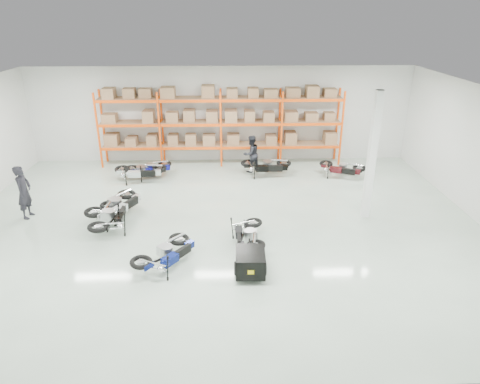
{
  "coord_description": "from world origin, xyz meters",
  "views": [
    {
      "loc": [
        0.28,
        -13.18,
        6.87
      ],
      "look_at": [
        0.7,
        0.29,
        1.1
      ],
      "focal_mm": 32.0,
      "sensor_mm": 36.0,
      "label": 1
    }
  ],
  "objects_px": {
    "trailer": "(250,262)",
    "moto_back_d": "(342,165)",
    "person_left": "(24,192)",
    "person_back": "(251,154)",
    "moto_back_b": "(140,168)",
    "moto_back_a": "(149,166)",
    "moto_silver_left": "(116,201)",
    "moto_black_far_left": "(111,213)",
    "moto_touring_right": "(248,231)",
    "moto_back_c": "(266,163)",
    "moto_blue_centre": "(167,249)"
  },
  "relations": [
    {
      "from": "person_back",
      "to": "person_left",
      "type": "bearing_deg",
      "value": -7.76
    },
    {
      "from": "moto_black_far_left",
      "to": "moto_back_a",
      "type": "distance_m",
      "value": 4.86
    },
    {
      "from": "moto_black_far_left",
      "to": "moto_back_d",
      "type": "distance_m",
      "value": 10.08
    },
    {
      "from": "moto_silver_left",
      "to": "moto_back_d",
      "type": "relative_size",
      "value": 1.15
    },
    {
      "from": "moto_black_far_left",
      "to": "person_left",
      "type": "bearing_deg",
      "value": -18.88
    },
    {
      "from": "moto_back_a",
      "to": "person_back",
      "type": "relative_size",
      "value": 1.05
    },
    {
      "from": "moto_blue_centre",
      "to": "moto_black_far_left",
      "type": "bearing_deg",
      "value": -11.8
    },
    {
      "from": "moto_touring_right",
      "to": "moto_back_b",
      "type": "xyz_separation_m",
      "value": [
        -4.37,
        5.69,
        0.05
      ]
    },
    {
      "from": "moto_silver_left",
      "to": "trailer",
      "type": "relative_size",
      "value": 1.19
    },
    {
      "from": "trailer",
      "to": "moto_back_b",
      "type": "height_order",
      "value": "moto_back_b"
    },
    {
      "from": "moto_black_far_left",
      "to": "person_back",
      "type": "relative_size",
      "value": 1.16
    },
    {
      "from": "trailer",
      "to": "moto_back_a",
      "type": "xyz_separation_m",
      "value": [
        -4.03,
        7.73,
        0.12
      ]
    },
    {
      "from": "moto_silver_left",
      "to": "moto_back_c",
      "type": "distance_m",
      "value": 6.97
    },
    {
      "from": "person_left",
      "to": "moto_back_b",
      "type": "bearing_deg",
      "value": -41.22
    },
    {
      "from": "moto_back_d",
      "to": "person_left",
      "type": "bearing_deg",
      "value": 131.34
    },
    {
      "from": "moto_black_far_left",
      "to": "moto_touring_right",
      "type": "height_order",
      "value": "moto_black_far_left"
    },
    {
      "from": "moto_blue_centre",
      "to": "person_back",
      "type": "xyz_separation_m",
      "value": [
        2.85,
        7.82,
        0.28
      ]
    },
    {
      "from": "person_left",
      "to": "moto_black_far_left",
      "type": "bearing_deg",
      "value": -103.62
    },
    {
      "from": "moto_back_d",
      "to": "person_back",
      "type": "bearing_deg",
      "value": 103.26
    },
    {
      "from": "moto_silver_left",
      "to": "trailer",
      "type": "xyz_separation_m",
      "value": [
        4.55,
        -3.77,
        -0.2
      ]
    },
    {
      "from": "moto_back_a",
      "to": "person_left",
      "type": "bearing_deg",
      "value": 113.35
    },
    {
      "from": "moto_touring_right",
      "to": "moto_back_c",
      "type": "bearing_deg",
      "value": 80.34
    },
    {
      "from": "moto_back_b",
      "to": "moto_back_c",
      "type": "distance_m",
      "value": 5.53
    },
    {
      "from": "trailer",
      "to": "moto_back_b",
      "type": "xyz_separation_m",
      "value": [
        -4.37,
        7.29,
        0.17
      ]
    },
    {
      "from": "moto_touring_right",
      "to": "moto_back_d",
      "type": "bearing_deg",
      "value": 53.68
    },
    {
      "from": "moto_touring_right",
      "to": "moto_back_a",
      "type": "distance_m",
      "value": 7.34
    },
    {
      "from": "moto_back_b",
      "to": "moto_back_d",
      "type": "relative_size",
      "value": 1.08
    },
    {
      "from": "moto_blue_centre",
      "to": "moto_back_c",
      "type": "xyz_separation_m",
      "value": [
        3.5,
        7.31,
        0.02
      ]
    },
    {
      "from": "moto_back_c",
      "to": "moto_back_b",
      "type": "bearing_deg",
      "value": 96.88
    },
    {
      "from": "moto_back_b",
      "to": "person_back",
      "type": "bearing_deg",
      "value": -80.67
    },
    {
      "from": "moto_touring_right",
      "to": "trailer",
      "type": "distance_m",
      "value": 1.6
    },
    {
      "from": "trailer",
      "to": "moto_back_b",
      "type": "distance_m",
      "value": 8.5
    },
    {
      "from": "moto_touring_right",
      "to": "moto_back_b",
      "type": "distance_m",
      "value": 7.18
    },
    {
      "from": "trailer",
      "to": "moto_back_d",
      "type": "distance_m",
      "value": 8.72
    },
    {
      "from": "moto_touring_right",
      "to": "person_back",
      "type": "height_order",
      "value": "person_back"
    },
    {
      "from": "moto_back_a",
      "to": "person_back",
      "type": "bearing_deg",
      "value": -104.84
    },
    {
      "from": "moto_silver_left",
      "to": "moto_back_a",
      "type": "height_order",
      "value": "moto_silver_left"
    },
    {
      "from": "moto_back_b",
      "to": "moto_back_d",
      "type": "xyz_separation_m",
      "value": [
        8.82,
        0.21,
        -0.04
      ]
    },
    {
      "from": "moto_silver_left",
      "to": "person_back",
      "type": "xyz_separation_m",
      "value": [
        5.02,
        4.55,
        0.23
      ]
    },
    {
      "from": "moto_back_c",
      "to": "moto_back_d",
      "type": "relative_size",
      "value": 1.1
    },
    {
      "from": "moto_back_c",
      "to": "trailer",
      "type": "bearing_deg",
      "value": 173.33
    },
    {
      "from": "moto_back_a",
      "to": "person_left",
      "type": "distance_m",
      "value": 5.36
    },
    {
      "from": "moto_touring_right",
      "to": "moto_back_b",
      "type": "bearing_deg",
      "value": 128.17
    },
    {
      "from": "moto_back_b",
      "to": "moto_black_far_left",
      "type": "bearing_deg",
      "value": 175.4
    },
    {
      "from": "moto_black_far_left",
      "to": "moto_touring_right",
      "type": "xyz_separation_m",
      "value": [
        4.52,
        -1.29,
        -0.07
      ]
    },
    {
      "from": "person_left",
      "to": "person_back",
      "type": "xyz_separation_m",
      "value": [
        8.24,
        4.41,
        -0.12
      ]
    },
    {
      "from": "person_back",
      "to": "moto_touring_right",
      "type": "bearing_deg",
      "value": 50.02
    },
    {
      "from": "trailer",
      "to": "moto_back_b",
      "type": "bearing_deg",
      "value": 122.56
    },
    {
      "from": "moto_back_d",
      "to": "moto_silver_left",
      "type": "bearing_deg",
      "value": 137.48
    },
    {
      "from": "moto_back_a",
      "to": "moto_back_b",
      "type": "relative_size",
      "value": 0.93
    }
  ]
}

